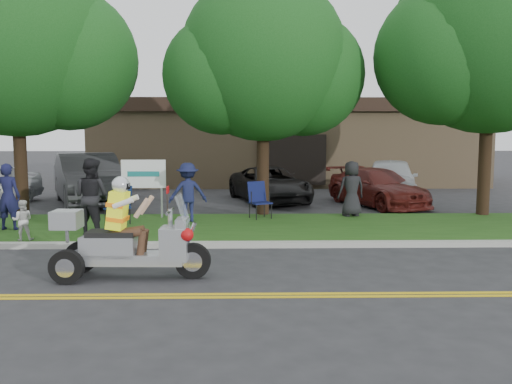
{
  "coord_description": "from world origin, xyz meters",
  "views": [
    {
      "loc": [
        -0.01,
        -8.72,
        2.57
      ],
      "look_at": [
        0.2,
        2.0,
        1.35
      ],
      "focal_mm": 38.0,
      "sensor_mm": 36.0,
      "label": 1
    }
  ],
  "objects_px": {
    "parked_car_mid": "(270,184)",
    "spectator_adult_left": "(8,197)",
    "trike_scooter": "(124,243)",
    "parked_car_right": "(377,187)",
    "lawn_chair_b": "(258,198)",
    "parked_car_left": "(88,179)",
    "parked_car_far_right": "(390,180)",
    "spectator_adult_mid": "(91,197)",
    "lawn_chair_a": "(120,203)"
  },
  "relations": [
    {
      "from": "parked_car_mid",
      "to": "spectator_adult_left",
      "type": "bearing_deg",
      "value": -154.41
    },
    {
      "from": "trike_scooter",
      "to": "parked_car_right",
      "type": "height_order",
      "value": "trike_scooter"
    },
    {
      "from": "spectator_adult_left",
      "to": "parked_car_right",
      "type": "relative_size",
      "value": 0.38
    },
    {
      "from": "lawn_chair_b",
      "to": "parked_car_left",
      "type": "height_order",
      "value": "parked_car_left"
    },
    {
      "from": "parked_car_left",
      "to": "parked_car_far_right",
      "type": "height_order",
      "value": "parked_car_left"
    },
    {
      "from": "lawn_chair_b",
      "to": "spectator_adult_mid",
      "type": "xyz_separation_m",
      "value": [
        -4.01,
        -2.45,
        0.33
      ]
    },
    {
      "from": "trike_scooter",
      "to": "spectator_adult_mid",
      "type": "height_order",
      "value": "spectator_adult_mid"
    },
    {
      "from": "spectator_adult_left",
      "to": "parked_car_mid",
      "type": "distance_m",
      "value": 9.08
    },
    {
      "from": "lawn_chair_a",
      "to": "spectator_adult_left",
      "type": "bearing_deg",
      "value": -140.31
    },
    {
      "from": "trike_scooter",
      "to": "lawn_chair_b",
      "type": "bearing_deg",
      "value": 68.98
    },
    {
      "from": "spectator_adult_left",
      "to": "parked_car_right",
      "type": "height_order",
      "value": "spectator_adult_left"
    },
    {
      "from": "trike_scooter",
      "to": "lawn_chair_a",
      "type": "height_order",
      "value": "trike_scooter"
    },
    {
      "from": "parked_car_mid",
      "to": "parked_car_right",
      "type": "bearing_deg",
      "value": -33.45
    },
    {
      "from": "lawn_chair_a",
      "to": "parked_car_far_right",
      "type": "relative_size",
      "value": 0.22
    },
    {
      "from": "trike_scooter",
      "to": "lawn_chair_a",
      "type": "relative_size",
      "value": 2.69
    },
    {
      "from": "parked_car_right",
      "to": "parked_car_far_right",
      "type": "relative_size",
      "value": 0.95
    },
    {
      "from": "spectator_adult_mid",
      "to": "parked_car_left",
      "type": "height_order",
      "value": "spectator_adult_mid"
    },
    {
      "from": "parked_car_left",
      "to": "parked_car_right",
      "type": "relative_size",
      "value": 1.23
    },
    {
      "from": "parked_car_far_right",
      "to": "parked_car_right",
      "type": "bearing_deg",
      "value": -107.76
    },
    {
      "from": "parked_car_right",
      "to": "trike_scooter",
      "type": "bearing_deg",
      "value": -148.0
    },
    {
      "from": "trike_scooter",
      "to": "lawn_chair_a",
      "type": "distance_m",
      "value": 5.08
    },
    {
      "from": "spectator_adult_left",
      "to": "parked_car_right",
      "type": "bearing_deg",
      "value": -154.12
    },
    {
      "from": "lawn_chair_b",
      "to": "parked_car_right",
      "type": "height_order",
      "value": "parked_car_right"
    },
    {
      "from": "lawn_chair_a",
      "to": "lawn_chair_b",
      "type": "height_order",
      "value": "lawn_chair_b"
    },
    {
      "from": "lawn_chair_b",
      "to": "parked_car_far_right",
      "type": "distance_m",
      "value": 6.53
    },
    {
      "from": "parked_car_left",
      "to": "parked_car_right",
      "type": "height_order",
      "value": "parked_car_left"
    },
    {
      "from": "lawn_chair_b",
      "to": "trike_scooter",
      "type": "bearing_deg",
      "value": -138.27
    },
    {
      "from": "lawn_chair_b",
      "to": "spectator_adult_left",
      "type": "distance_m",
      "value": 6.52
    },
    {
      "from": "lawn_chair_b",
      "to": "spectator_adult_mid",
      "type": "distance_m",
      "value": 4.71
    },
    {
      "from": "trike_scooter",
      "to": "parked_car_right",
      "type": "bearing_deg",
      "value": 55.53
    },
    {
      "from": "spectator_adult_mid",
      "to": "parked_car_right",
      "type": "bearing_deg",
      "value": -123.21
    },
    {
      "from": "lawn_chair_a",
      "to": "spectator_adult_mid",
      "type": "height_order",
      "value": "spectator_adult_mid"
    },
    {
      "from": "lawn_chair_b",
      "to": "parked_car_right",
      "type": "relative_size",
      "value": 0.23
    },
    {
      "from": "spectator_adult_left",
      "to": "lawn_chair_a",
      "type": "bearing_deg",
      "value": -163.15
    },
    {
      "from": "parked_car_far_right",
      "to": "parked_car_left",
      "type": "bearing_deg",
      "value": -161.32
    },
    {
      "from": "trike_scooter",
      "to": "lawn_chair_b",
      "type": "relative_size",
      "value": 2.66
    },
    {
      "from": "lawn_chair_a",
      "to": "spectator_adult_mid",
      "type": "relative_size",
      "value": 0.56
    },
    {
      "from": "lawn_chair_a",
      "to": "parked_car_right",
      "type": "xyz_separation_m",
      "value": [
        7.83,
        4.13,
        -0.04
      ]
    },
    {
      "from": "lawn_chair_a",
      "to": "parked_car_left",
      "type": "distance_m",
      "value": 5.09
    },
    {
      "from": "lawn_chair_a",
      "to": "lawn_chair_b",
      "type": "relative_size",
      "value": 0.99
    },
    {
      "from": "parked_car_mid",
      "to": "parked_car_left",
      "type": "bearing_deg",
      "value": 169.97
    },
    {
      "from": "parked_car_mid",
      "to": "parked_car_right",
      "type": "height_order",
      "value": "parked_car_right"
    },
    {
      "from": "spectator_adult_mid",
      "to": "parked_car_far_right",
      "type": "distance_m",
      "value": 11.18
    },
    {
      "from": "trike_scooter",
      "to": "parked_car_right",
      "type": "distance_m",
      "value": 11.22
    },
    {
      "from": "spectator_adult_mid",
      "to": "parked_car_mid",
      "type": "xyz_separation_m",
      "value": [
        4.51,
        6.74,
        -0.39
      ]
    },
    {
      "from": "trike_scooter",
      "to": "spectator_adult_mid",
      "type": "relative_size",
      "value": 1.5
    },
    {
      "from": "trike_scooter",
      "to": "parked_car_left",
      "type": "height_order",
      "value": "trike_scooter"
    },
    {
      "from": "parked_car_right",
      "to": "spectator_adult_left",
      "type": "bearing_deg",
      "value": -176.79
    },
    {
      "from": "parked_car_far_right",
      "to": "parked_car_mid",
      "type": "bearing_deg",
      "value": -164.72
    },
    {
      "from": "parked_car_mid",
      "to": "trike_scooter",
      "type": "bearing_deg",
      "value": -122.25
    }
  ]
}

